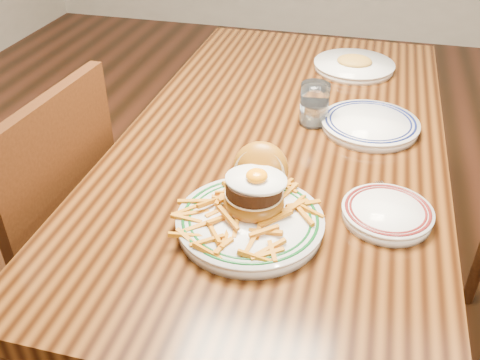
% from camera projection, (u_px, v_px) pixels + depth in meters
% --- Properties ---
extents(floor, '(6.00, 6.00, 0.00)m').
position_uv_depth(floor, '(274.00, 320.00, 1.88)').
color(floor, black).
rests_on(floor, ground).
extents(table, '(0.85, 1.60, 0.75)m').
position_uv_depth(table, '(282.00, 161.00, 1.51)').
color(table, black).
rests_on(table, floor).
extents(chair_left, '(0.47, 0.47, 0.96)m').
position_uv_depth(chair_left, '(37.00, 240.00, 1.45)').
color(chair_left, '#3E1E0C').
rests_on(chair_left, floor).
extents(main_plate, '(0.31, 0.32, 0.15)m').
position_uv_depth(main_plate, '(252.00, 208.00, 1.11)').
color(main_plate, white).
rests_on(main_plate, table).
extents(side_plate, '(0.19, 0.20, 0.03)m').
position_uv_depth(side_plate, '(387.00, 213.00, 1.14)').
color(side_plate, white).
rests_on(side_plate, table).
extents(rear_plate, '(0.27, 0.27, 0.03)m').
position_uv_depth(rear_plate, '(370.00, 124.00, 1.47)').
color(rear_plate, white).
rests_on(rear_plate, table).
extents(water_glass, '(0.08, 0.08, 0.12)m').
position_uv_depth(water_glass, '(314.00, 107.00, 1.48)').
color(water_glass, white).
rests_on(water_glass, table).
extents(far_plate, '(0.27, 0.27, 0.05)m').
position_uv_depth(far_plate, '(354.00, 65.00, 1.81)').
color(far_plate, white).
rests_on(far_plate, table).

